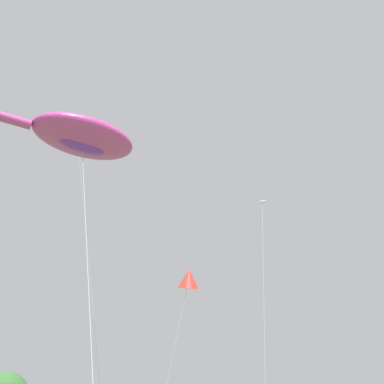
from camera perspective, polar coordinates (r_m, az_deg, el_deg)
big_show_kite at (r=23.63m, az=-14.26°, el=6.86°), size 11.37×7.58×16.02m
small_kite_delta_white at (r=29.53m, az=-13.77°, el=1.33°), size 4.59×0.54×19.81m
small_kite_tiny_distant at (r=29.24m, az=8.87°, el=-3.01°), size 2.94×1.60×15.78m
small_kite_streamer_purple at (r=27.39m, az=-0.42°, el=-10.89°), size 2.52×2.20×11.15m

